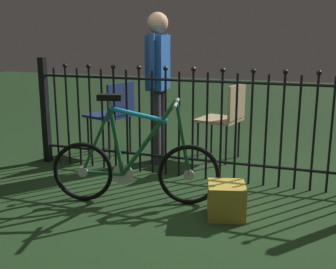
% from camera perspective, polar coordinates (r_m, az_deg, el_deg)
% --- Properties ---
extents(ground_plane, '(20.00, 20.00, 0.00)m').
position_cam_1_polar(ground_plane, '(3.64, 1.81, -9.47)').
color(ground_plane, '#1B3317').
extents(iron_fence, '(3.68, 0.07, 1.15)m').
position_cam_1_polar(iron_fence, '(4.17, 4.19, 1.78)').
color(iron_fence, black).
rests_on(iron_fence, ground).
extents(bicycle, '(1.38, 0.47, 0.92)m').
position_cam_1_polar(bicycle, '(3.62, -4.38, -4.04)').
color(bicycle, black).
rests_on(bicycle, ground).
extents(chair_navy, '(0.55, 0.55, 0.86)m').
position_cam_1_polar(chair_navy, '(5.03, -7.20, 3.12)').
color(chair_navy, black).
rests_on(chair_navy, ground).
extents(chair_tan, '(0.52, 0.52, 0.86)m').
position_cam_1_polar(chair_tan, '(4.84, 7.68, 2.65)').
color(chair_tan, black).
rests_on(chair_tan, ground).
extents(person_visitor, '(0.22, 0.48, 1.62)m').
position_cam_1_polar(person_visitor, '(4.65, -1.34, 7.82)').
color(person_visitor, '#2D2D33').
rests_on(person_visitor, ground).
extents(display_crate, '(0.35, 0.35, 0.27)m').
position_cam_1_polar(display_crate, '(3.43, 7.70, -8.60)').
color(display_crate, '#B29933').
rests_on(display_crate, ground).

